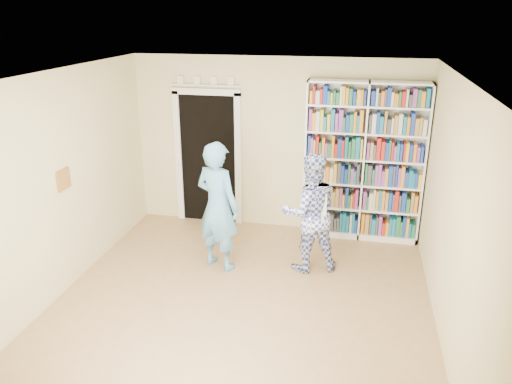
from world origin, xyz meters
TOP-DOWN VIEW (x-y plane):
  - floor at (0.00, 0.00)m, footprint 5.00×5.00m
  - ceiling at (0.00, 0.00)m, footprint 5.00×5.00m
  - wall_back at (0.00, 2.50)m, footprint 4.50×0.00m
  - wall_left at (-2.25, 0.00)m, footprint 0.00×5.00m
  - wall_right at (2.25, 0.00)m, footprint 0.00×5.00m
  - bookshelf at (1.35, 2.34)m, footprint 1.74×0.33m
  - doorway at (-1.10, 2.48)m, footprint 1.10×0.08m
  - wall_art at (-2.23, 0.20)m, footprint 0.03×0.25m
  - man_blue at (-0.52, 0.96)m, footprint 0.76×0.64m
  - man_plaid at (0.69, 1.16)m, footprint 0.96×0.85m
  - paper_sheet at (0.81, 0.99)m, footprint 0.20×0.07m

SIDE VIEW (x-z plane):
  - floor at x=0.00m, z-range 0.00..0.00m
  - man_plaid at x=0.69m, z-range 0.00..1.63m
  - man_blue at x=-0.52m, z-range 0.00..1.77m
  - paper_sheet at x=0.81m, z-range 0.85..1.15m
  - doorway at x=-1.10m, z-range -0.04..2.39m
  - bookshelf at x=1.35m, z-range 0.01..2.41m
  - wall_back at x=0.00m, z-range -0.90..3.60m
  - wall_left at x=-2.25m, z-range -1.15..3.85m
  - wall_right at x=2.25m, z-range -1.15..3.85m
  - wall_art at x=-2.23m, z-range 1.27..1.52m
  - ceiling at x=0.00m, z-range 2.70..2.70m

